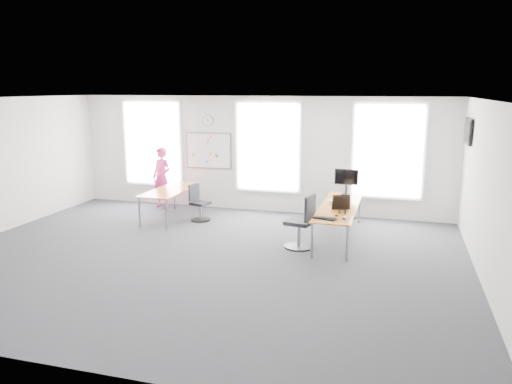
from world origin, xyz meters
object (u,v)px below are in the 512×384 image
(person, at_px, (162,178))
(keyboard, at_px, (325,218))
(desk_left, at_px, (170,192))
(chair_left, at_px, (199,205))
(desk_right, at_px, (339,208))
(monitor, at_px, (346,179))
(headphones, at_px, (342,212))
(chair_right, at_px, (302,225))

(person, relative_size, keyboard, 3.59)
(desk_left, distance_m, keyboard, 4.44)
(chair_left, bearing_deg, person, 70.78)
(desk_left, bearing_deg, desk_right, -7.62)
(desk_right, distance_m, monitor, 1.28)
(desk_left, height_order, person, person)
(chair_left, bearing_deg, headphones, -94.27)
(chair_right, xyz_separation_m, monitor, (0.64, 2.08, 0.60))
(desk_left, relative_size, chair_right, 1.81)
(keyboard, bearing_deg, monitor, 103.59)
(desk_right, height_order, person, person)
(chair_left, height_order, headphones, chair_left)
(desk_right, relative_size, keyboard, 6.42)
(chair_right, xyz_separation_m, person, (-4.33, 2.43, 0.34))
(desk_left, height_order, chair_right, chair_right)
(desk_right, distance_m, chair_right, 1.09)
(chair_right, relative_size, person, 0.68)
(desk_right, relative_size, desk_left, 1.46)
(person, bearing_deg, chair_right, -12.21)
(headphones, distance_m, monitor, 1.89)
(person, bearing_deg, desk_left, -36.71)
(desk_right, distance_m, person, 5.20)
(chair_right, height_order, headphones, chair_right)
(monitor, bearing_deg, desk_right, -87.88)
(headphones, height_order, monitor, monitor)
(desk_left, xyz_separation_m, chair_left, (0.74, 0.01, -0.28))
(person, height_order, monitor, person)
(desk_right, bearing_deg, chair_left, 170.56)
(person, relative_size, headphones, 9.61)
(person, bearing_deg, desk_right, -0.36)
(chair_right, relative_size, keyboard, 2.43)
(chair_left, height_order, keyboard, chair_left)
(chair_left, xyz_separation_m, monitor, (3.50, 0.63, 0.69))
(keyboard, bearing_deg, person, 167.87)
(chair_right, relative_size, monitor, 1.82)
(desk_left, xyz_separation_m, keyboard, (4.10, -1.72, 0.05))
(desk_right, bearing_deg, keyboard, -96.56)
(desk_right, bearing_deg, person, 162.57)
(person, bearing_deg, headphones, -6.31)
(headphones, xyz_separation_m, monitor, (-0.12, 1.85, 0.32))
(keyboard, height_order, headphones, headphones)
(person, height_order, keyboard, person)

